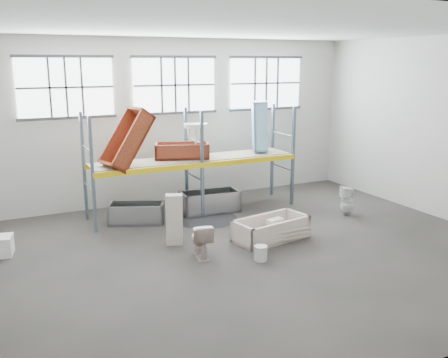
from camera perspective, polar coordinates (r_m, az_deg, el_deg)
floor at (r=11.71m, az=3.23°, el=-8.46°), size 12.00×10.00×0.10m
ceiling at (r=10.90m, az=3.59°, el=17.29°), size 12.00×10.00×0.10m
wall_back at (r=15.58m, az=-5.72°, el=6.66°), size 12.00×0.10×5.00m
wall_front at (r=7.15m, az=23.50°, el=-2.32°), size 12.00×0.10×5.00m
wall_right at (r=14.91m, az=24.26°, el=5.25°), size 0.10×10.00×5.00m
window_left at (r=14.60m, az=-17.72°, el=10.00°), size 2.60×0.04×1.60m
window_mid at (r=15.39m, az=-5.67°, el=10.69°), size 2.60×0.04×1.60m
window_right at (r=16.77m, az=4.83°, el=10.92°), size 2.60×0.04×1.60m
rack_upright_la at (r=12.91m, az=-14.86°, el=0.39°), size 0.08×0.08×3.00m
rack_upright_lb at (r=14.06m, az=-15.81°, el=1.37°), size 0.08×0.08×3.00m
rack_upright_ma at (r=13.77m, az=-2.53°, el=1.61°), size 0.08×0.08×3.00m
rack_upright_mb at (r=14.85m, az=-4.37°, el=2.46°), size 0.08×0.08×3.00m
rack_upright_ra at (r=15.18m, az=7.94°, el=2.60°), size 0.08×0.08×3.00m
rack_upright_rb at (r=16.17m, az=5.59°, el=3.32°), size 0.08×0.08×3.00m
rack_beam_front at (r=13.77m, az=-2.53°, el=1.61°), size 6.00×0.10×0.14m
rack_beam_back at (r=14.85m, az=-4.37°, el=2.46°), size 6.00×0.10×0.14m
shelf_deck at (r=14.29m, az=-3.49°, el=2.37°), size 5.90×1.10×0.03m
wet_patch at (r=13.97m, az=-2.15°, el=-4.56°), size 1.80×1.80×0.00m
bathtub_beige at (r=12.34m, az=5.43°, el=-5.72°), size 1.99×1.20×0.55m
cistern_spare at (r=12.52m, az=5.88°, el=-5.44°), size 0.45×0.29×0.40m
sink_in_tub at (r=12.39m, az=4.23°, el=-6.19°), size 0.55×0.55×0.16m
toilet_beige at (r=11.22m, az=-2.71°, el=-6.98°), size 0.58×0.85×0.80m
cistern_tall at (r=11.95m, az=-5.72°, el=-4.66°), size 0.46×0.39×1.23m
toilet_white at (r=14.63m, az=14.00°, el=-2.42°), size 0.50×0.49×0.84m
steel_tub_left at (r=13.76m, az=-10.01°, el=-3.88°), size 1.63×1.22×0.54m
steel_tub_right at (r=14.52m, az=-1.63°, el=-2.61°), size 1.74×0.92×0.62m
rust_tub_flat at (r=14.22m, az=-4.83°, el=3.27°), size 1.68×1.21×0.43m
rust_tub_tilted at (r=13.38m, az=-11.14°, el=4.49°), size 1.54×1.13×1.68m
sink_on_shelf at (r=13.88m, az=-3.25°, el=4.20°), size 0.75×0.63×0.58m
blue_tub_upright at (r=15.13m, az=4.13°, el=6.09°), size 0.71×0.83×1.50m
bucket at (r=11.11m, az=4.25°, el=-8.50°), size 0.34×0.34×0.34m
carton_far at (r=12.42m, az=-24.35°, el=-7.03°), size 0.63×0.63×0.45m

